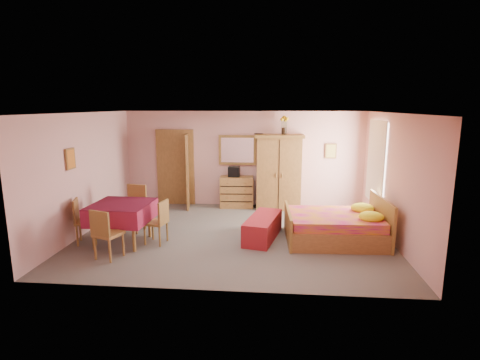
# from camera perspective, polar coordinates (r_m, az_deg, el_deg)

# --- Properties ---
(floor) EXTENTS (6.50, 6.50, 0.00)m
(floor) POSITION_cam_1_polar(r_m,az_deg,el_deg) (8.18, -0.89, -8.33)
(floor) COLOR #68625C
(floor) RESTS_ON ground
(ceiling) EXTENTS (6.50, 6.50, 0.00)m
(ceiling) POSITION_cam_1_polar(r_m,az_deg,el_deg) (7.70, -0.95, 10.21)
(ceiling) COLOR brown
(ceiling) RESTS_ON wall_back
(wall_back) EXTENTS (6.50, 0.10, 2.60)m
(wall_back) POSITION_cam_1_polar(r_m,az_deg,el_deg) (10.29, 0.52, 3.22)
(wall_back) COLOR #DBA09E
(wall_back) RESTS_ON floor
(wall_front) EXTENTS (6.50, 0.10, 2.60)m
(wall_front) POSITION_cam_1_polar(r_m,az_deg,el_deg) (5.42, -3.66, -4.21)
(wall_front) COLOR #DBA09E
(wall_front) RESTS_ON floor
(wall_left) EXTENTS (0.10, 5.00, 2.60)m
(wall_left) POSITION_cam_1_polar(r_m,az_deg,el_deg) (8.78, -22.52, 0.95)
(wall_left) COLOR #DBA09E
(wall_left) RESTS_ON floor
(wall_right) EXTENTS (0.10, 5.00, 2.60)m
(wall_right) POSITION_cam_1_polar(r_m,az_deg,el_deg) (8.17, 22.39, 0.24)
(wall_right) COLOR #DBA09E
(wall_right) RESTS_ON floor
(doorway) EXTENTS (1.06, 0.12, 2.15)m
(doorway) POSITION_cam_1_polar(r_m,az_deg,el_deg) (10.62, -9.77, 1.81)
(doorway) COLOR #9E6B35
(doorway) RESTS_ON floor
(window) EXTENTS (0.08, 1.40, 1.95)m
(window) POSITION_cam_1_polar(r_m,az_deg,el_deg) (9.27, 20.06, 2.57)
(window) COLOR white
(window) RESTS_ON wall_right
(picture_left) EXTENTS (0.04, 0.32, 0.42)m
(picture_left) POSITION_cam_1_polar(r_m,az_deg,el_deg) (8.19, -24.46, 2.95)
(picture_left) COLOR orange
(picture_left) RESTS_ON wall_left
(picture_back) EXTENTS (0.30, 0.04, 0.40)m
(picture_back) POSITION_cam_1_polar(r_m,az_deg,el_deg) (10.32, 13.67, 4.32)
(picture_back) COLOR #D8BF59
(picture_back) RESTS_ON wall_back
(chest_of_drawers) EXTENTS (0.92, 0.50, 0.85)m
(chest_of_drawers) POSITION_cam_1_polar(r_m,az_deg,el_deg) (10.22, -0.50, -1.83)
(chest_of_drawers) COLOR #A26F36
(chest_of_drawers) RESTS_ON floor
(wall_mirror) EXTENTS (1.03, 0.06, 0.81)m
(wall_mirror) POSITION_cam_1_polar(r_m,az_deg,el_deg) (10.24, -0.40, 4.59)
(wall_mirror) COLOR white
(wall_mirror) RESTS_ON wall_back
(stereo) EXTENTS (0.32, 0.24, 0.28)m
(stereo) POSITION_cam_1_polar(r_m,az_deg,el_deg) (10.11, -0.92, 1.27)
(stereo) COLOR black
(stereo) RESTS_ON chest_of_drawers
(floor_lamp) EXTENTS (0.27, 0.27, 2.02)m
(floor_lamp) POSITION_cam_1_polar(r_m,az_deg,el_deg) (10.11, 2.81, 1.39)
(floor_lamp) COLOR black
(floor_lamp) RESTS_ON floor
(wardrobe) EXTENTS (1.28, 0.67, 2.00)m
(wardrobe) POSITION_cam_1_polar(r_m,az_deg,el_deg) (10.01, 5.93, 1.19)
(wardrobe) COLOR olive
(wardrobe) RESTS_ON floor
(sunflower_vase) EXTENTS (0.21, 0.21, 0.48)m
(sunflower_vase) POSITION_cam_1_polar(r_m,az_deg,el_deg) (9.92, 6.74, 8.31)
(sunflower_vase) COLOR yellow
(sunflower_vase) RESTS_ON wardrobe
(bed) EXTENTS (2.03, 1.63, 0.92)m
(bed) POSITION_cam_1_polar(r_m,az_deg,el_deg) (7.95, 14.19, -5.78)
(bed) COLOR #B9127C
(bed) RESTS_ON floor
(bench) EXTENTS (0.82, 1.49, 0.47)m
(bench) POSITION_cam_1_polar(r_m,az_deg,el_deg) (7.92, 3.50, -7.22)
(bench) COLOR maroon
(bench) RESTS_ON floor
(dining_table) EXTENTS (1.17, 1.17, 0.83)m
(dining_table) POSITION_cam_1_polar(r_m,az_deg,el_deg) (7.95, -17.48, -6.31)
(dining_table) COLOR maroon
(dining_table) RESTS_ON floor
(chair_south) EXTENTS (0.54, 0.54, 0.94)m
(chair_south) POSITION_cam_1_polar(r_m,az_deg,el_deg) (7.25, -19.42, -7.67)
(chair_south) COLOR #A87338
(chair_south) RESTS_ON floor
(chair_north) EXTENTS (0.54, 0.54, 1.01)m
(chair_north) POSITION_cam_1_polar(r_m,az_deg,el_deg) (8.61, -16.03, -4.23)
(chair_north) COLOR olive
(chair_north) RESTS_ON floor
(chair_west) EXTENTS (0.53, 0.53, 0.92)m
(chair_west) POSITION_cam_1_polar(r_m,az_deg,el_deg) (8.18, -22.32, -5.79)
(chair_west) COLOR olive
(chair_west) RESTS_ON floor
(chair_east) EXTENTS (0.47, 0.47, 0.89)m
(chair_east) POSITION_cam_1_polar(r_m,az_deg,el_deg) (7.75, -12.73, -6.25)
(chair_east) COLOR olive
(chair_east) RESTS_ON floor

